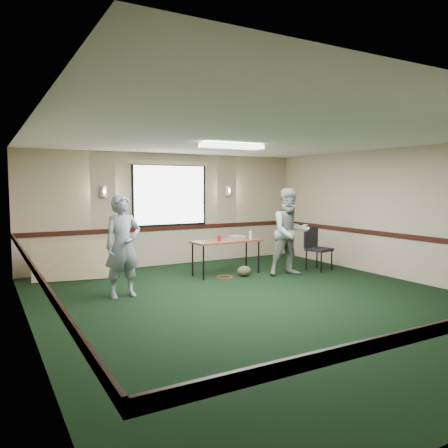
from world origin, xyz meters
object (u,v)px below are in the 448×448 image
person_left (123,246)px  person_right (290,232)px  projector (235,238)px  folding_table (226,243)px  conference_chair (316,245)px

person_left → person_right: size_ratio=0.95×
projector → folding_table: bearing=171.8°
conference_chair → person_right: bearing=179.7°
folding_table → person_right: 1.39m
person_left → conference_chair: bearing=-2.5°
projector → person_left: person_left is taller
folding_table → projector: size_ratio=5.64×
projector → conference_chair: 1.93m
projector → conference_chair: conference_chair is taller
person_left → person_right: person_right is taller
projector → conference_chair: bearing=-18.8°
conference_chair → person_right: 0.99m
folding_table → conference_chair: size_ratio=1.55×
folding_table → conference_chair: bearing=-15.8°
projector → person_right: (0.95, -0.69, 0.14)m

